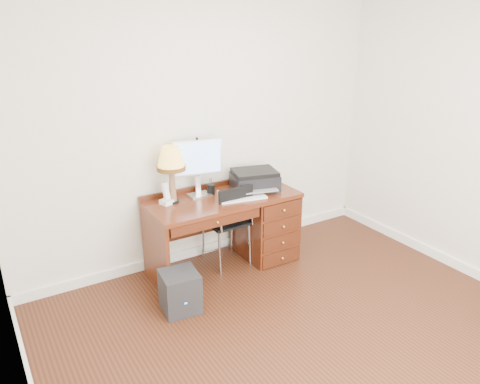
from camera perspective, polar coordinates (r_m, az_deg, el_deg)
ground at (r=3.94m, az=8.54°, el=-17.31°), size 4.00×4.00×0.00m
room_shell at (r=4.32m, az=3.15°, el=-12.53°), size 4.00×4.00×4.00m
desk at (r=4.87m, az=1.25°, el=-3.61°), size 1.50×0.67×0.75m
monitor at (r=4.55m, az=-5.25°, el=3.82°), size 0.48×0.20×0.56m
keyboard at (r=4.53m, az=0.35°, el=-0.79°), size 0.49×0.22×0.02m
mouse_pad at (r=4.63m, az=-0.08°, el=-0.27°), size 0.19×0.19×0.04m
printer at (r=4.77m, az=1.80°, el=1.50°), size 0.52×0.45×0.20m
leg_lamp at (r=4.37m, az=-8.41°, el=3.66°), size 0.27×0.27×0.55m
phone at (r=4.44m, az=-8.97°, el=-0.71°), size 0.13×0.13×0.21m
pen_cup at (r=4.66m, az=-3.57°, el=0.34°), size 0.08×0.08×0.10m
chair at (r=4.68m, az=-1.32°, el=-3.03°), size 0.42×0.42×0.88m
equipment_box at (r=4.17m, az=-7.33°, el=-11.92°), size 0.34×0.34×0.36m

